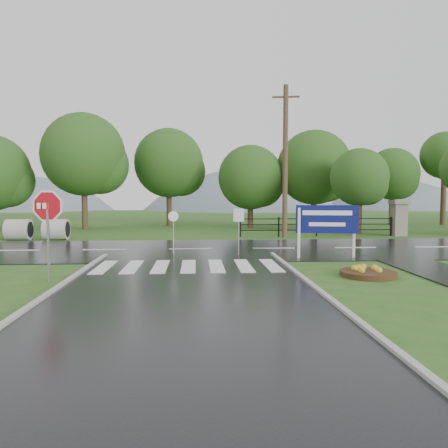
{
  "coord_description": "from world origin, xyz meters",
  "views": [
    {
      "loc": [
        0.27,
        -10.57,
        2.66
      ],
      "look_at": [
        1.34,
        6.0,
        1.5
      ],
      "focal_mm": 35.0,
      "sensor_mm": 36.0,
      "label": 1
    }
  ],
  "objects": [
    {
      "name": "fence_west",
      "position": [
        7.75,
        16.0,
        0.72
      ],
      "size": [
        9.58,
        0.08,
        1.2
      ],
      "color": "black",
      "rests_on": "ground"
    },
    {
      "name": "estate_billboard",
      "position": [
        5.61,
        6.88,
        1.51
      ],
      "size": [
        2.47,
        0.55,
        2.19
      ],
      "color": "silver",
      "rests_on": "ground"
    },
    {
      "name": "entrance_tree_left",
      "position": [
        10.97,
        17.5,
        3.71
      ],
      "size": [
        3.78,
        3.78,
        5.63
      ],
      "color": "#3D2B1C",
      "rests_on": "ground"
    },
    {
      "name": "utility_pole_east",
      "position": [
        5.64,
        15.5,
        4.63
      ],
      "size": [
        1.61,
        0.4,
        9.11
      ],
      "color": "#473523",
      "rests_on": "ground"
    },
    {
      "name": "main_road",
      "position": [
        0.0,
        10.0,
        0.0
      ],
      "size": [
        90.0,
        8.0,
        0.04
      ],
      "primitive_type": "cube",
      "color": "black",
      "rests_on": "ground"
    },
    {
      "name": "ground",
      "position": [
        0.0,
        0.0,
        0.0
      ],
      "size": [
        120.0,
        120.0,
        0.0
      ],
      "primitive_type": "plane",
      "color": "#2C541C",
      "rests_on": "ground"
    },
    {
      "name": "reg_sign_small",
      "position": [
        2.08,
        7.78,
        1.45
      ],
      "size": [
        0.44,
        0.15,
        2.03
      ],
      "color": "#939399",
      "rests_on": "ground"
    },
    {
      "name": "stop_sign",
      "position": [
        -4.16,
        2.76,
        2.04
      ],
      "size": [
        1.29,
        0.26,
        2.95
      ],
      "color": "#939399",
      "rests_on": "ground"
    },
    {
      "name": "pillar_west",
      "position": [
        13.0,
        16.0,
        1.18
      ],
      "size": [
        1.0,
        1.0,
        2.24
      ],
      "color": "gray",
      "rests_on": "ground"
    },
    {
      "name": "walkway",
      "position": [
        8.5,
        4.0,
        0.0
      ],
      "size": [
        2.2,
        11.0,
        0.04
      ],
      "primitive_type": "cube",
      "color": "black",
      "rests_on": "ground"
    },
    {
      "name": "treeline",
      "position": [
        1.0,
        24.0,
        0.0
      ],
      "size": [
        83.2,
        5.2,
        10.0
      ],
      "color": "#224A16",
      "rests_on": "ground"
    },
    {
      "name": "crosswalk",
      "position": [
        0.0,
        5.0,
        0.06
      ],
      "size": [
        6.5,
        2.8,
        0.02
      ],
      "color": "silver",
      "rests_on": "ground"
    },
    {
      "name": "hills",
      "position": [
        3.49,
        65.0,
        -15.54
      ],
      "size": [
        102.0,
        48.0,
        48.0
      ],
      "color": "slate",
      "rests_on": "ground"
    },
    {
      "name": "curb_right",
      "position": [
        3.55,
        -4.0,
        0.0
      ],
      "size": [
        0.15,
        24.0,
        0.12
      ],
      "primitive_type": "cube",
      "color": "#A3A39B",
      "rests_on": "ground"
    },
    {
      "name": "flower_bed",
      "position": [
        5.79,
        2.97,
        0.13
      ],
      "size": [
        1.78,
        1.78,
        0.36
      ],
      "color": "#332111",
      "rests_on": "ground"
    },
    {
      "name": "reg_sign_round",
      "position": [
        -0.71,
        8.39,
        1.23
      ],
      "size": [
        0.44,
        0.08,
        1.9
      ],
      "color": "#939399",
      "rests_on": "ground"
    }
  ]
}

